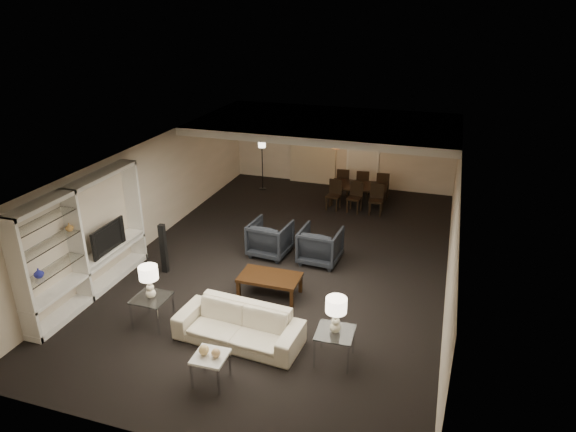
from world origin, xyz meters
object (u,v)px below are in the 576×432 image
(side_table_left, at_px, (153,311))
(table_lamp_right, at_px, (336,315))
(chair_fl, at_px, (343,181))
(television, at_px, (104,237))
(dining_table, at_px, (358,194))
(chair_fr, at_px, (383,185))
(chair_nr, at_px, (376,200))
(sofa, at_px, (239,325))
(armchair_right, at_px, (320,245))
(floor_lamp, at_px, (262,165))
(armchair_left, at_px, (270,238))
(marble_table, at_px, (211,369))
(floor_speaker, at_px, (164,248))
(coffee_table, at_px, (270,285))
(vase_amber, at_px, (69,227))
(vase_blue, at_px, (39,273))
(side_table_right, at_px, (334,346))
(pendant_light, at_px, (338,142))
(chair_nm, at_px, (354,198))
(table_lamp_left, at_px, (149,282))
(chair_fm, at_px, (363,183))
(chair_nl, at_px, (333,195))

(side_table_left, relative_size, table_lamp_right, 0.97)
(chair_fl, bearing_deg, television, 55.18)
(dining_table, relative_size, chair_fr, 1.92)
(television, bearing_deg, chair_nr, -41.18)
(sofa, relative_size, armchair_right, 2.45)
(dining_table, height_order, floor_lamp, floor_lamp)
(armchair_left, xyz_separation_m, chair_nr, (1.96, 3.19, 0.01))
(marble_table, bearing_deg, television, 147.56)
(side_table_left, relative_size, chair_fr, 0.72)
(television, bearing_deg, floor_speaker, -49.07)
(sofa, xyz_separation_m, coffee_table, (-0.00, 1.60, -0.11))
(vase_amber, bearing_deg, vase_blue, -90.00)
(dining_table, bearing_deg, side_table_right, -85.92)
(dining_table, relative_size, floor_lamp, 1.03)
(coffee_table, relative_size, armchair_right, 1.34)
(table_lamp_right, bearing_deg, chair_fr, 92.51)
(vase_blue, bearing_deg, pendant_light, 63.86)
(side_table_left, height_order, floor_speaker, floor_speaker)
(coffee_table, height_order, chair_nm, chair_nm)
(chair_nm, height_order, chair_nr, same)
(television, xyz_separation_m, chair_nm, (4.15, 5.43, -0.62))
(table_lamp_right, relative_size, chair_nr, 0.74)
(table_lamp_right, height_order, chair_fr, table_lamp_right)
(marble_table, bearing_deg, sofa, 90.00)
(armchair_right, xyz_separation_m, chair_nm, (0.16, 3.19, 0.01))
(table_lamp_left, distance_m, chair_fm, 8.18)
(chair_nr, height_order, chair_fm, same)
(table_lamp_right, bearing_deg, chair_nl, 103.35)
(marble_table, bearing_deg, pendant_light, 88.63)
(dining_table, bearing_deg, chair_fl, 129.28)
(armchair_right, height_order, marble_table, armchair_right)
(armchair_left, xyz_separation_m, television, (-2.79, -2.24, 0.63))
(chair_fl, distance_m, floor_lamp, 2.55)
(armchair_right, bearing_deg, vase_amber, 41.03)
(coffee_table, height_order, chair_fr, chair_fr)
(vase_blue, bearing_deg, chair_fl, 67.15)
(side_table_left, xyz_separation_m, table_lamp_right, (3.40, 0.00, 0.60))
(vase_amber, bearing_deg, chair_fm, 61.18)
(floor_speaker, distance_m, chair_nl, 5.39)
(coffee_table, relative_size, floor_speaker, 1.08)
(side_table_right, relative_size, dining_table, 0.38)
(sofa, height_order, chair_fl, chair_fl)
(coffee_table, relative_size, dining_table, 0.75)
(pendant_light, distance_m, marble_table, 7.92)
(vase_amber, xyz_separation_m, chair_nr, (4.78, 6.30, -1.22))
(pendant_light, bearing_deg, table_lamp_left, -105.84)
(sofa, height_order, floor_lamp, floor_lamp)
(marble_table, bearing_deg, coffee_table, 90.00)
(chair_fm, bearing_deg, floor_lamp, -0.73)
(vase_blue, bearing_deg, floor_speaker, 70.27)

